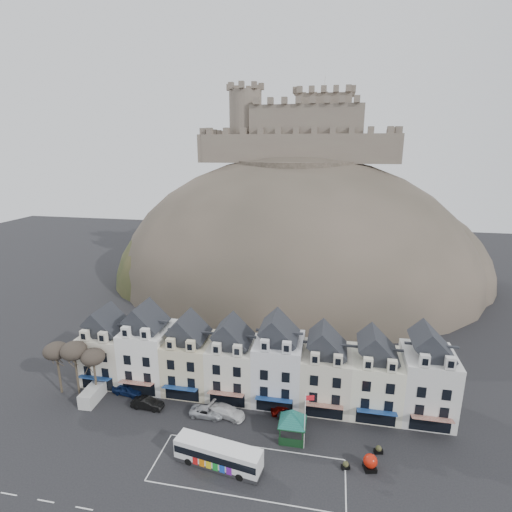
% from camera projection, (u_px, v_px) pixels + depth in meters
% --- Properties ---
extents(ground, '(300.00, 300.00, 0.00)m').
position_uv_depth(ground, '(229.00, 476.00, 45.16)').
color(ground, black).
rests_on(ground, ground).
extents(coach_bay_markings, '(22.00, 7.50, 0.01)m').
position_uv_depth(coach_bay_markings, '(248.00, 470.00, 45.96)').
color(coach_bay_markings, silver).
rests_on(coach_bay_markings, ground).
extents(townhouse_terrace, '(54.40, 9.35, 11.80)m').
position_uv_depth(townhouse_terrace, '(257.00, 362.00, 58.83)').
color(townhouse_terrace, beige).
rests_on(townhouse_terrace, ground).
extents(castle_hill, '(100.00, 76.00, 68.00)m').
position_uv_depth(castle_hill, '(298.00, 281.00, 110.10)').
color(castle_hill, '#39352C').
rests_on(castle_hill, ground).
extents(castle, '(50.20, 22.20, 22.00)m').
position_uv_depth(castle, '(302.00, 130.00, 106.22)').
color(castle, '#6B5C52').
rests_on(castle, ground).
extents(tree_left_far, '(3.61, 3.61, 8.24)m').
position_uv_depth(tree_left_far, '(56.00, 351.00, 58.73)').
color(tree_left_far, '#3D3427').
rests_on(tree_left_far, ground).
extents(tree_left_mid, '(3.78, 3.78, 8.64)m').
position_uv_depth(tree_left_mid, '(74.00, 351.00, 58.07)').
color(tree_left_mid, '#3D3427').
rests_on(tree_left_mid, ground).
extents(tree_left_near, '(3.43, 3.43, 7.84)m').
position_uv_depth(tree_left_near, '(93.00, 357.00, 57.69)').
color(tree_left_near, '#3D3427').
rests_on(tree_left_near, ground).
extents(bus, '(10.69, 4.07, 2.95)m').
position_uv_depth(bus, '(218.00, 454.00, 46.17)').
color(bus, '#262628').
rests_on(bus, ground).
extents(bus_shelter, '(6.87, 6.87, 4.36)m').
position_uv_depth(bus_shelter, '(293.00, 416.00, 49.97)').
color(bus_shelter, '#113318').
rests_on(bus_shelter, ground).
extents(red_buoy, '(1.62, 1.62, 1.99)m').
position_uv_depth(red_buoy, '(370.00, 462.00, 45.78)').
color(red_buoy, black).
rests_on(red_buoy, ground).
extents(flagpole, '(1.08, 0.34, 7.68)m').
position_uv_depth(flagpole, '(306.00, 418.00, 48.17)').
color(flagpole, silver).
rests_on(flagpole, ground).
extents(white_van, '(2.23, 4.66, 2.08)m').
position_uv_depth(white_van, '(93.00, 395.00, 58.22)').
color(white_van, silver).
rests_on(white_van, ground).
extents(planter_west, '(1.13, 0.73, 1.05)m').
position_uv_depth(planter_west, '(378.00, 450.00, 48.37)').
color(planter_west, black).
rests_on(planter_west, ground).
extents(planter_east, '(1.07, 0.75, 0.97)m').
position_uv_depth(planter_east, '(346.00, 465.00, 46.04)').
color(planter_east, black).
rests_on(planter_east, ground).
extents(car_navy, '(4.86, 2.48, 1.58)m').
position_uv_depth(car_navy, '(127.00, 389.00, 59.86)').
color(car_navy, '#0E1C46').
rests_on(car_navy, ground).
extents(car_black, '(4.67, 1.76, 1.52)m').
position_uv_depth(car_black, '(148.00, 403.00, 56.66)').
color(car_black, black).
rests_on(car_black, ground).
extents(car_silver, '(4.73, 2.25, 1.33)m').
position_uv_depth(car_silver, '(207.00, 412.00, 55.02)').
color(car_silver, '#B6B9BE').
rests_on(car_silver, ground).
extents(car_white, '(5.60, 3.40, 1.52)m').
position_uv_depth(car_white, '(227.00, 411.00, 54.98)').
color(car_white, white).
rests_on(car_white, ground).
extents(car_maroon, '(3.99, 2.67, 1.26)m').
position_uv_depth(car_maroon, '(284.00, 410.00, 55.39)').
color(car_maroon, '#5C0805').
rests_on(car_maroon, ground).
extents(car_charcoal, '(4.00, 1.96, 1.26)m').
position_uv_depth(car_charcoal, '(292.00, 417.00, 53.95)').
color(car_charcoal, black).
rests_on(car_charcoal, ground).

